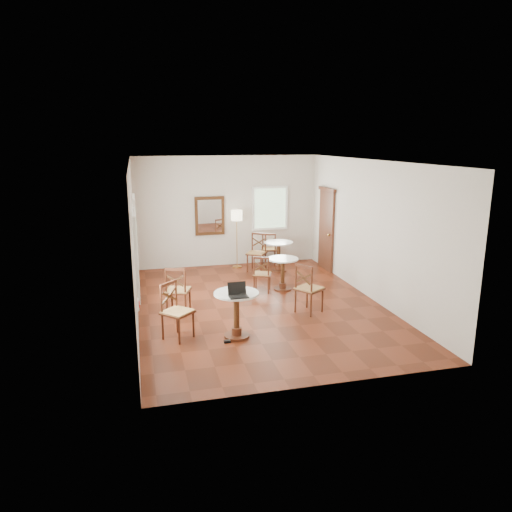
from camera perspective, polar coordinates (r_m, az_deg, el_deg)
The scene contains 17 objects.
ground at distance 10.16m, azimuth 0.42°, elevation -5.88°, with size 7.00×7.00×0.00m, color #5B210F.
room_shell at distance 9.94m, azimuth -0.30°, elevation 4.93°, with size 5.02×7.02×3.01m.
cafe_table_near at distance 8.41m, azimuth -2.35°, elevation -6.41°, with size 0.79×0.79×0.83m.
cafe_table_mid at distance 11.06m, azimuth 3.21°, elevation -1.72°, with size 0.72×0.72×0.76m.
cafe_table_back at distance 12.62m, azimuth 2.71°, elevation 0.35°, with size 0.75×0.75×0.79m.
chair_near_a at distance 9.64m, azimuth -9.32°, elevation -4.05°, with size 0.58×0.58×0.99m.
chair_near_b at distance 8.49m, azimuth -9.49°, elevation -6.51°, with size 0.65×0.65×1.00m.
chair_mid_a at distance 10.89m, azimuth 0.71°, elevation -2.15°, with size 0.52×0.52×0.86m.
chair_mid_b at distance 9.64m, azimuth 6.28°, elevation -3.86°, with size 0.66×0.66×1.03m.
chair_back_a at distance 13.27m, azimuth 1.54°, elevation 0.86°, with size 0.51×0.51×0.92m.
chair_back_b at distance 12.64m, azimuth 0.11°, elevation 0.42°, with size 0.64×0.64×1.00m.
floor_lamp at distance 12.85m, azimuth -2.32°, elevation 4.41°, with size 0.31×0.31×1.57m.
laptop at distance 8.10m, azimuth -2.19°, elevation -4.43°, with size 0.32×0.27×0.23m.
mouse at distance 8.16m, azimuth -1.58°, elevation -4.56°, with size 0.10×0.06×0.04m, color black.
navy_mug at distance 8.23m, azimuth -1.99°, elevation -4.26°, with size 0.10×0.07×0.08m.
water_glass at distance 8.28m, azimuth -3.08°, elevation -4.08°, with size 0.06×0.06×0.10m, color white.
power_adapter at distance 8.37m, azimuth -3.47°, elevation -10.16°, with size 0.11×0.07×0.04m, color black.
Camera 1 is at (-2.41, -9.26, 3.41)m, focal length 33.50 mm.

